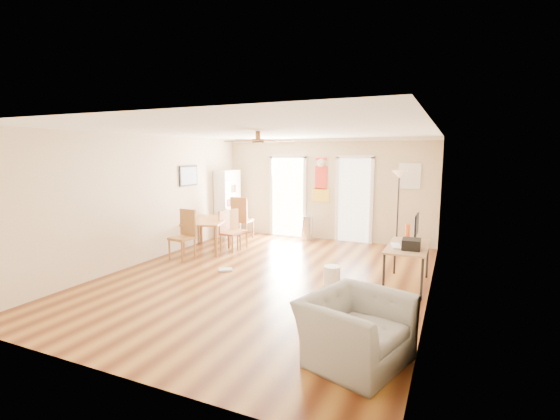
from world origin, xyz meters
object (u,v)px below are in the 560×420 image
at_px(torchiere_lamp, 398,210).
at_px(dining_chair_near, 182,235).
at_px(armchair, 356,329).
at_px(dining_chair_right_b, 230,231).
at_px(bookshelf, 228,203).
at_px(dining_chair_far, 243,218).
at_px(dining_table, 208,234).
at_px(computer_desk, 407,266).
at_px(printer, 411,244).
at_px(trash_can, 307,228).
at_px(dining_chair_right_a, 237,229).
at_px(wastebasket_a, 332,276).

bearing_deg(torchiere_lamp, dining_chair_near, -144.86).
bearing_deg(armchair, dining_chair_right_b, 64.27).
height_order(bookshelf, dining_chair_far, bookshelf).
distance_m(dining_table, computer_desk, 4.59).
distance_m(dining_chair_far, printer, 5.01).
relative_size(bookshelf, computer_desk, 1.37).
xyz_separation_m(dining_chair_far, trash_can, (1.59, 0.55, -0.24)).
bearing_deg(dining_chair_right_a, computer_desk, -91.95).
bearing_deg(dining_chair_far, armchair, 126.52).
bearing_deg(dining_chair_near, dining_table, 97.66).
bearing_deg(wastebasket_a, dining_chair_near, 175.21).
xyz_separation_m(dining_chair_far, torchiere_lamp, (3.83, 0.53, 0.36)).
height_order(dining_chair_near, trash_can, dining_chair_near).
bearing_deg(torchiere_lamp, bookshelf, -175.97).
distance_m(dining_chair_near, computer_desk, 4.53).
bearing_deg(printer, dining_table, 165.71).
bearing_deg(printer, bookshelf, 151.03).
xyz_separation_m(torchiere_lamp, wastebasket_a, (-0.65, -3.10, -0.75)).
height_order(dining_chair_right_a, torchiere_lamp, torchiere_lamp).
bearing_deg(dining_chair_far, torchiere_lamp, -176.01).
xyz_separation_m(dining_table, dining_chair_near, (0.01, -0.96, 0.17)).
relative_size(dining_chair_near, computer_desk, 0.80).
xyz_separation_m(computer_desk, printer, (0.07, -0.24, 0.43)).
relative_size(dining_table, trash_can, 2.26).
bearing_deg(dining_chair_far, trash_can, -164.79).
relative_size(dining_chair_near, trash_can, 1.66).
distance_m(dining_table, wastebasket_a, 3.59).
bearing_deg(armchair, trash_can, 43.44).
distance_m(computer_desk, armchair, 2.77).
bearing_deg(dining_chair_right_a, dining_chair_far, 36.94).
bearing_deg(bookshelf, armchair, -33.09).
relative_size(dining_chair_far, torchiere_lamp, 0.60).
relative_size(dining_chair_right_a, wastebasket_a, 2.73).
distance_m(dining_chair_near, wastebasket_a, 3.39).
xyz_separation_m(dining_chair_far, armchair, (4.12, -4.85, -0.20)).
xyz_separation_m(torchiere_lamp, computer_desk, (0.52, -2.62, -0.57)).
bearing_deg(computer_desk, dining_chair_near, -177.49).
relative_size(dining_chair_right_b, trash_can, 1.47).
bearing_deg(computer_desk, dining_chair_far, 154.33).
bearing_deg(armchair, printer, 11.46).
height_order(dining_chair_near, torchiere_lamp, torchiere_lamp).
xyz_separation_m(trash_can, armchair, (2.54, -5.40, 0.04)).
xyz_separation_m(bookshelf, dining_chair_near, (0.41, -2.51, -0.37)).
distance_m(dining_table, torchiere_lamp, 4.45).
bearing_deg(wastebasket_a, bookshelf, 143.47).
bearing_deg(wastebasket_a, armchair, -67.60).
height_order(dining_chair_near, printer, dining_chair_near).
bearing_deg(dining_chair_right_b, dining_table, 103.46).
height_order(bookshelf, dining_table, bookshelf).
relative_size(bookshelf, dining_chair_far, 1.61).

